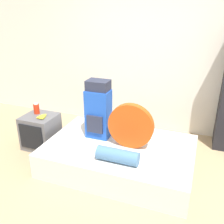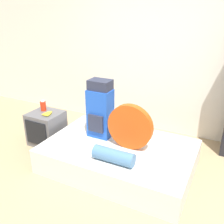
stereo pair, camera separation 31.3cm
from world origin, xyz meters
TOP-DOWN VIEW (x-y plane):
  - ground_plane at (0.00, 0.00)m, footprint 16.00×16.00m
  - wall_back at (0.00, 1.92)m, footprint 8.00×0.05m
  - bed at (-0.06, 0.54)m, footprint 1.90×1.27m
  - backpack at (-0.41, 0.67)m, footprint 0.32×0.26m
  - tent_bag at (0.08, 0.55)m, footprint 0.59×0.09m
  - sleeping_roll at (0.05, 0.16)m, footprint 0.50×0.16m
  - television at (-1.36, 0.62)m, footprint 0.48×0.47m
  - canister at (-1.45, 0.69)m, footprint 0.09×0.09m
  - banana_bunch at (-1.27, 0.60)m, footprint 0.14×0.18m

SIDE VIEW (x-z plane):
  - ground_plane at x=0.00m, z-range 0.00..0.00m
  - bed at x=-0.06m, z-range 0.00..0.34m
  - television at x=-1.36m, z-range 0.00..0.51m
  - sleeping_roll at x=0.05m, z-range 0.34..0.50m
  - banana_bunch at x=-1.27m, z-range 0.51..0.55m
  - canister at x=-1.45m, z-range 0.51..0.68m
  - tent_bag at x=0.08m, z-range 0.34..0.92m
  - backpack at x=-0.41m, z-range 0.32..1.12m
  - wall_back at x=0.00m, z-range 0.00..2.60m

